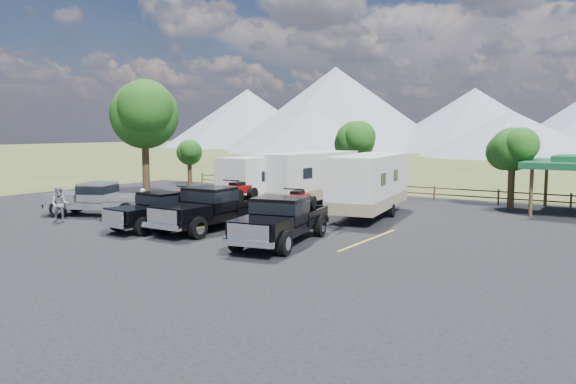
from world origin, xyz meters
The scene contains 18 objects.
ground centered at (0.00, 0.00, 0.00)m, with size 320.00×320.00×0.00m, color #434D21.
asphalt_lot centered at (0.00, 3.00, 0.02)m, with size 44.00×34.00×0.04m, color black.
stall_lines centered at (0.00, 4.00, 0.04)m, with size 12.12×5.50×0.01m.
tree_big_nw centered at (-12.55, 9.03, 5.60)m, with size 5.54×5.18×7.84m.
tree_ne_a centered at (8.97, 17.01, 3.48)m, with size 3.11×2.92×4.76m.
tree_north centered at (-2.03, 19.02, 3.83)m, with size 3.46×3.24×5.25m.
tree_nw_small centered at (-16.02, 17.01, 2.78)m, with size 2.59×2.43×3.85m.
rail_fence centered at (2.00, 18.50, 0.61)m, with size 36.12×0.12×1.00m.
mountain_range centered at (-7.63, 105.98, 7.87)m, with size 209.00×71.00×20.00m.
rig_left centered at (-3.30, 1.51, 0.95)m, with size 2.35×5.78×1.89m.
rig_center centered at (-1.12, 2.50, 1.09)m, with size 2.33×6.56×2.19m.
rig_right centered at (3.33, 1.50, 1.06)m, with size 3.17×6.58×2.11m.
trailer_left centered at (-3.02, 9.87, 1.64)m, with size 2.76×8.81×3.05m.
trailer_center centered at (-1.40, 11.57, 1.73)m, with size 2.90×9.35×3.24m.
trailer_right centered at (3.35, 9.79, 1.75)m, with size 3.61×9.45×3.27m.
pickup_silver centered at (-8.81, 2.32, 0.97)m, with size 6.20×4.11×1.78m.
person_a centered at (-5.52, 2.26, 0.87)m, with size 0.61×0.40×1.67m, color #BCBCBC.
person_b centered at (-8.83, -0.15, 0.93)m, with size 0.86×0.67×1.77m, color slate.
Camera 1 is at (15.66, -17.17, 4.59)m, focal length 35.00 mm.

